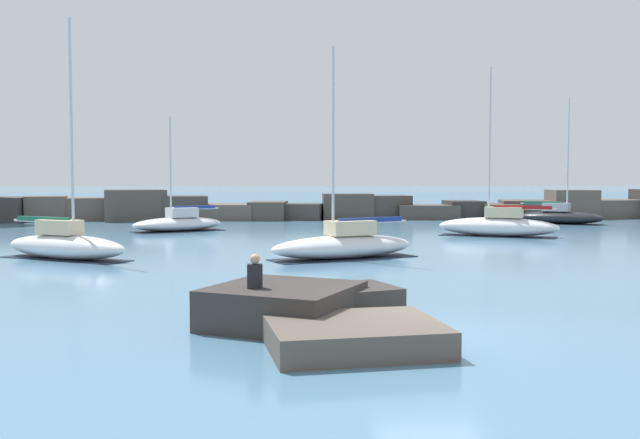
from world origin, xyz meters
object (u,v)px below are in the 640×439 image
object	(u,v)px
sailboat_moored_1	(178,223)
person_on_rocks	(255,287)
sailboat_moored_3	(65,244)
sailboat_moored_2	(560,216)
sailboat_moored_0	(498,225)
sailboat_moored_5	(344,244)

from	to	relation	value
sailboat_moored_1	person_on_rocks	bearing A→B (deg)	-79.82
person_on_rocks	sailboat_moored_1	bearing A→B (deg)	100.18
sailboat_moored_3	person_on_rocks	distance (m)	17.50
sailboat_moored_1	person_on_rocks	distance (m)	31.94
sailboat_moored_2	person_on_rocks	world-z (taller)	sailboat_moored_2
sailboat_moored_2	person_on_rocks	size ratio (longest dim) A/B	5.44
sailboat_moored_2	sailboat_moored_0	bearing A→B (deg)	-127.56
sailboat_moored_1	sailboat_moored_5	bearing A→B (deg)	-60.99
sailboat_moored_5	sailboat_moored_0	bearing A→B (deg)	46.24
sailboat_moored_1	sailboat_moored_2	world-z (taller)	sailboat_moored_2
sailboat_moored_0	sailboat_moored_3	bearing A→B (deg)	-155.43
person_on_rocks	sailboat_moored_0	bearing A→B (deg)	60.84
sailboat_moored_3	person_on_rocks	bearing A→B (deg)	-60.59
sailboat_moored_0	person_on_rocks	xyz separation A→B (m)	(-14.36, -25.74, 0.32)
sailboat_moored_1	sailboat_moored_5	xyz separation A→B (m)	(9.34, -16.84, 0.06)
sailboat_moored_2	sailboat_moored_3	xyz separation A→B (m)	(-31.50, -21.61, 0.06)
sailboat_moored_0	sailboat_moored_5	size ratio (longest dim) A/B	1.11
sailboat_moored_2	person_on_rocks	distance (m)	43.39
sailboat_moored_1	person_on_rocks	world-z (taller)	sailboat_moored_1
sailboat_moored_1	sailboat_moored_2	xyz separation A→B (m)	(28.55, 5.41, 0.04)
sailboat_moored_5	person_on_rocks	distance (m)	15.06
sailboat_moored_3	person_on_rocks	size ratio (longest dim) A/B	5.84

